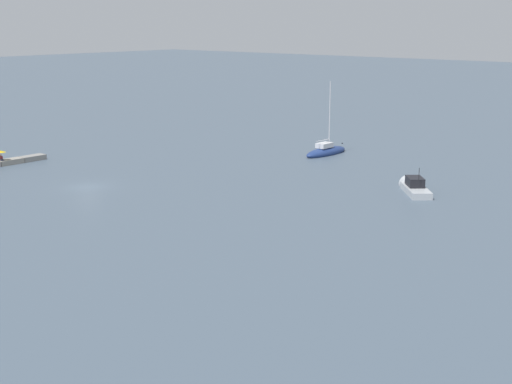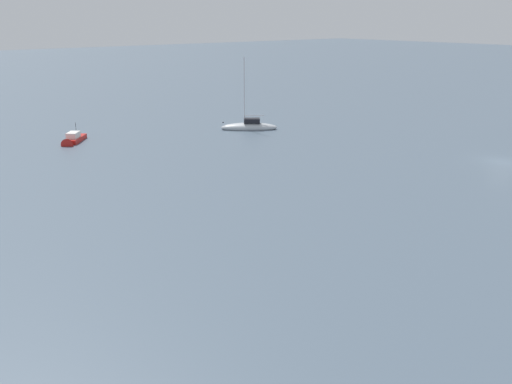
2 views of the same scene
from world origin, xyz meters
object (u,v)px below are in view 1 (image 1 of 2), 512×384
object	(u,v)px
person_seated_maroon_left	(1,158)
sailboat_navy_near	(326,152)
umbrella_open_yellow	(1,151)
motorboat_grey_far	(414,188)

from	to	relation	value
person_seated_maroon_left	sailboat_navy_near	xyz separation A→B (m)	(-31.26, 25.54, -0.50)
person_seated_maroon_left	umbrella_open_yellow	bearing A→B (deg)	101.48
sailboat_navy_near	motorboat_grey_far	distance (m)	22.06
umbrella_open_yellow	sailboat_navy_near	size ratio (longest dim) A/B	0.13
person_seated_maroon_left	sailboat_navy_near	world-z (taller)	sailboat_navy_near
person_seated_maroon_left	sailboat_navy_near	distance (m)	40.37
sailboat_navy_near	person_seated_maroon_left	bearing A→B (deg)	-127.55
umbrella_open_yellow	motorboat_grey_far	xyz separation A→B (m)	(-19.78, 44.36, -1.35)
sailboat_navy_near	motorboat_grey_far	xyz separation A→B (m)	(11.48, 18.84, -0.00)
umbrella_open_yellow	sailboat_navy_near	distance (m)	40.38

